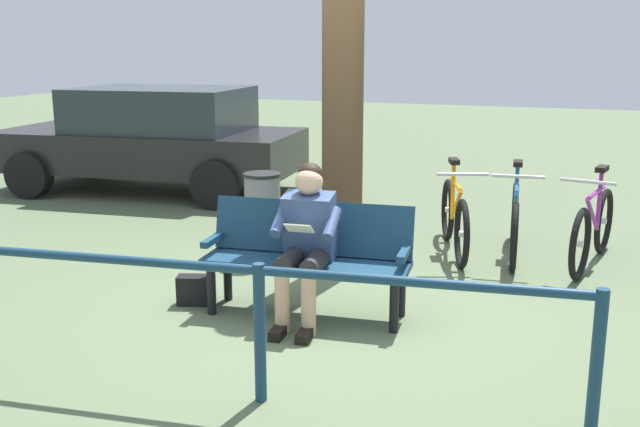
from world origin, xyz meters
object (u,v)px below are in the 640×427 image
object	(u,v)px
tree_trunk	(343,88)
litter_bin	(263,216)
handbag	(196,290)
parked_car	(154,137)
person_reading	(306,236)
bicycle_black	(515,221)
bicycle_orange	(454,218)
bicycle_silver	(593,229)
bench	(309,250)

from	to	relation	value
tree_trunk	litter_bin	size ratio (longest dim) A/B	3.92
handbag	litter_bin	distance (m)	1.41
litter_bin	parked_car	distance (m)	3.87
person_reading	litter_bin	size ratio (longest dim) A/B	1.40
handbag	bicycle_black	world-z (taller)	bicycle_black
litter_bin	bicycle_orange	world-z (taller)	bicycle_orange
handbag	bicycle_black	size ratio (longest dim) A/B	0.18
bicycle_silver	parked_car	distance (m)	6.15
bicycle_orange	litter_bin	bearing A→B (deg)	-81.35
bench	bicycle_orange	bearing A→B (deg)	-115.86
person_reading	bicycle_silver	xyz separation A→B (m)	(-1.99, -2.29, -0.31)
tree_trunk	person_reading	bearing A→B (deg)	98.43
tree_trunk	litter_bin	distance (m)	1.49
bicycle_black	bicycle_silver	bearing A→B (deg)	80.10
bench	tree_trunk	size ratio (longest dim) A/B	0.49
handbag	bicycle_silver	xyz separation A→B (m)	(-2.95, -2.31, 0.24)
tree_trunk	bicycle_black	xyz separation A→B (m)	(-1.46, -0.97, -1.32)
litter_bin	bicycle_black	bearing A→B (deg)	-156.68
bicycle_black	parked_car	size ratio (longest dim) A/B	0.38
bench	bicycle_orange	world-z (taller)	bicycle_orange
bench	parked_car	xyz separation A→B (m)	(3.89, -3.70, 0.27)
bench	handbag	distance (m)	1.01
bicycle_black	parked_car	distance (m)	5.44
bicycle_silver	bicycle_black	world-z (taller)	same
handbag	bicycle_black	xyz separation A→B (m)	(-2.22, -2.35, 0.24)
parked_car	bench	bearing A→B (deg)	129.52
handbag	parked_car	xyz separation A→B (m)	(2.98, -3.89, 0.65)
handbag	parked_car	distance (m)	4.94
person_reading	parked_car	distance (m)	5.52
bicycle_orange	bicycle_silver	bearing A→B (deg)	72.98
tree_trunk	bicycle_orange	world-z (taller)	tree_trunk
bicycle_silver	litter_bin	bearing A→B (deg)	-62.27
tree_trunk	bicycle_silver	distance (m)	2.72
bicycle_black	bicycle_orange	world-z (taller)	same
bicycle_silver	parked_car	size ratio (longest dim) A/B	0.38
bench	bicycle_silver	xyz separation A→B (m)	(-2.04, -2.13, -0.15)
handbag	bench	bearing A→B (deg)	-168.54
person_reading	handbag	bearing A→B (deg)	-4.99
person_reading	bicycle_silver	world-z (taller)	person_reading
tree_trunk	parked_car	world-z (taller)	tree_trunk
litter_bin	bicycle_black	xyz separation A→B (m)	(-2.28, -0.98, -0.07)
litter_bin	person_reading	bearing A→B (deg)	127.06
tree_trunk	bicycle_orange	bearing A→B (deg)	-135.11
bicycle_silver	bicycle_black	xyz separation A→B (m)	(0.73, -0.04, 0.00)
bicycle_silver	tree_trunk	bearing A→B (deg)	-56.70
tree_trunk	bicycle_orange	xyz separation A→B (m)	(-0.89, -0.88, -1.32)
bicycle_orange	parked_car	bearing A→B (deg)	-128.46
tree_trunk	litter_bin	xyz separation A→B (m)	(0.82, 0.01, -1.25)
bench	bicycle_silver	bearing A→B (deg)	-140.30
handbag	parked_car	world-z (taller)	parked_car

